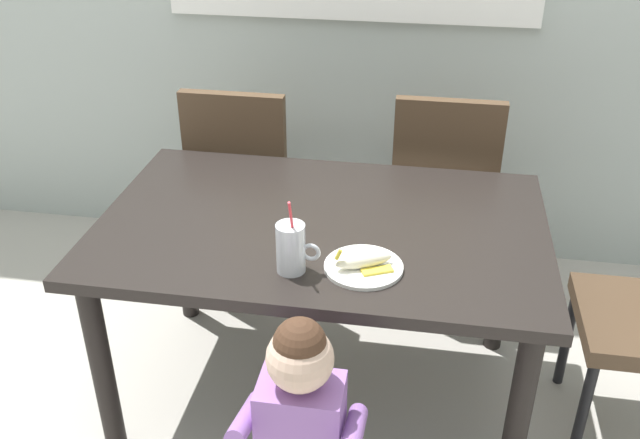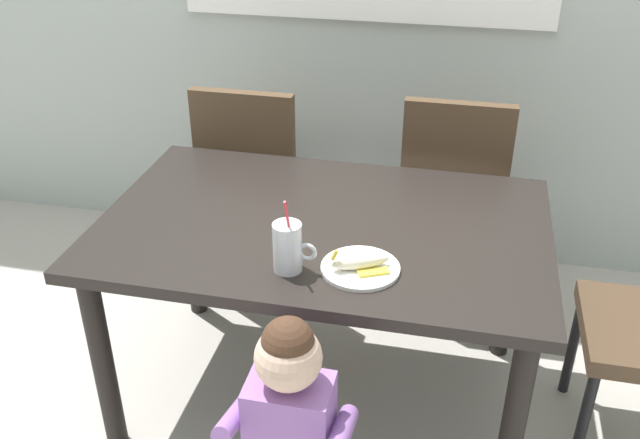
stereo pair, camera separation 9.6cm
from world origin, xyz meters
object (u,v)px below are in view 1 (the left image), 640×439
Objects in this scene: milk_cup at (291,251)px; snack_plate at (364,267)px; dining_chair_right at (443,186)px; toddler_standing at (301,418)px; peeled_banana at (364,261)px; dining_table at (322,246)px; dining_chair_left at (244,178)px.

snack_plate is at bearing 11.76° from milk_cup.
milk_cup reaches higher than snack_plate.
dining_chair_right is 1.15× the size of toddler_standing.
peeled_banana is at bearing 9.78° from milk_cup.
dining_table is at bearing 123.03° from snack_plate.
milk_cup reaches higher than dining_chair_left.
dining_table is 0.32m from snack_plate.
dining_chair_left is 1.12m from peeled_banana.
dining_chair_left is (-0.44, 0.65, -0.10)m from dining_table.
dining_chair_right is (0.84, 0.07, 0.00)m from dining_chair_left.
toddler_standing is 3.64× the size of snack_plate.
milk_cup reaches higher than dining_table.
toddler_standing is at bearing -105.41° from snack_plate.
dining_table is at bearing 122.56° from peeled_banana.
dining_table is 0.33m from peeled_banana.
dining_chair_right reaches higher than dining_table.
milk_cup reaches higher than peeled_banana.
milk_cup reaches higher than dining_chair_right.
milk_cup is at bearing 104.61° from toddler_standing.
peeled_banana is (0.11, 0.39, 0.24)m from toddler_standing.
dining_chair_left reaches higher than snack_plate.
dining_chair_left is 1.06m from milk_cup.
snack_plate reaches higher than dining_table.
toddler_standing is at bearing 110.93° from dining_chair_left.
dining_chair_right is at bearing 66.87° from milk_cup.
dining_chair_left is at bearing 123.83° from peeled_banana.
dining_table is at bearing 82.40° from milk_cup.
dining_chair_right is at bearing 76.90° from peeled_banana.
dining_chair_left is at bearing 123.97° from snack_plate.
toddler_standing is (-0.34, -1.37, -0.02)m from dining_chair_right.
dining_chair_left and dining_chair_right have the same top height.
milk_cup is (-0.04, -0.29, 0.16)m from dining_table.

